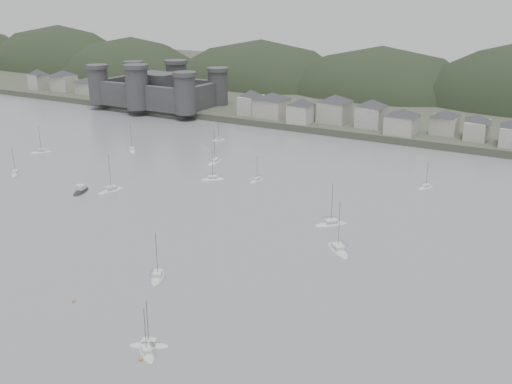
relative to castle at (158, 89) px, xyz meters
The scene contains 8 objects.
ground 216.45m from the castle, 56.28° to the right, with size 900.00×900.00×0.00m, color slate.
far_shore_land 166.61m from the castle, 43.83° to the left, with size 900.00×250.00×3.00m, color #383D2D.
forested_ridge 155.26m from the castle, 35.67° to the left, with size 851.55×103.94×102.57m.
castle is the anchor object (origin of this frame).
waterfront_town 170.64m from the castle, ahead, with size 451.48×28.46×12.92m.
moored_fleet 162.63m from the castle, 46.00° to the right, with size 238.43×166.60×13.83m.
motor_launch_far 133.93m from the castle, 61.32° to the right, with size 5.73×9.01×4.01m.
mooring_buoys 172.74m from the castle, 49.84° to the right, with size 160.25×127.56×0.70m.
Camera 1 is at (79.52, -61.48, 59.92)m, focal length 41.84 mm.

